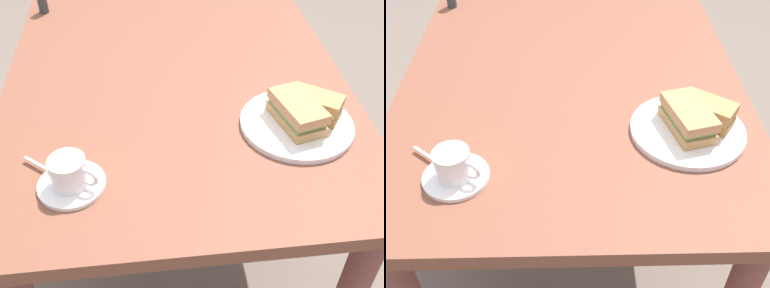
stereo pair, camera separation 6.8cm
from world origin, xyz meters
TOP-DOWN VIEW (x-y plane):
  - ground_plane at (0.00, 0.00)m, footprint 6.00×6.00m
  - dining_table at (0.00, 0.00)m, footprint 1.17×0.92m
  - sandwich_plate at (0.25, 0.27)m, footprint 0.27×0.27m
  - sandwich_front at (0.25, 0.27)m, footprint 0.16×0.12m
  - sandwich_back at (0.22, 0.32)m, footprint 0.13×0.14m
  - coffee_saucer at (0.39, -0.25)m, footprint 0.14×0.14m
  - coffee_cup at (0.39, -0.25)m, footprint 0.08×0.10m
  - spoon at (0.34, -0.30)m, footprint 0.07×0.08m

SIDE VIEW (x-z plane):
  - ground_plane at x=0.00m, z-range 0.00..0.00m
  - dining_table at x=0.00m, z-range 0.25..0.96m
  - coffee_saucer at x=0.39m, z-range 0.71..0.72m
  - sandwich_plate at x=0.25m, z-range 0.71..0.73m
  - spoon at x=0.34m, z-range 0.72..0.73m
  - sandwich_back at x=0.22m, z-range 0.73..0.78m
  - coffee_cup at x=0.39m, z-range 0.72..0.79m
  - sandwich_front at x=0.25m, z-range 0.73..0.79m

